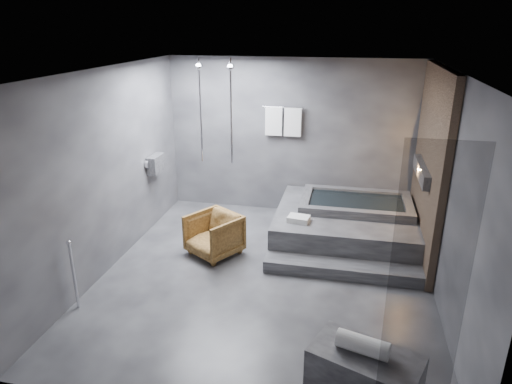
# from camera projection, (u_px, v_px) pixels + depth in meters

# --- Properties ---
(room) EXTENTS (5.00, 5.04, 2.82)m
(room) POSITION_uv_depth(u_px,v_px,m) (299.00, 155.00, 5.94)
(room) COLOR #29292B
(room) RESTS_ON ground
(tub_deck) EXTENTS (2.20, 2.00, 0.50)m
(tub_deck) POSITION_uv_depth(u_px,v_px,m) (345.00, 225.00, 7.43)
(tub_deck) COLOR #2D2D2F
(tub_deck) RESTS_ON ground
(tub_step) EXTENTS (2.20, 0.36, 0.18)m
(tub_step) POSITION_uv_depth(u_px,v_px,m) (342.00, 269.00, 6.41)
(tub_step) COLOR #2D2D2F
(tub_step) RESTS_ON ground
(concrete_bench) EXTENTS (1.14, 0.89, 0.45)m
(concrete_bench) POSITION_uv_depth(u_px,v_px,m) (364.00, 373.00, 4.33)
(concrete_bench) COLOR #2E2E30
(concrete_bench) RESTS_ON ground
(driftwood_chair) EXTENTS (0.96, 0.97, 0.65)m
(driftwood_chair) POSITION_uv_depth(u_px,v_px,m) (214.00, 235.00, 6.92)
(driftwood_chair) COLOR #482D12
(driftwood_chair) RESTS_ON ground
(rolled_towel) EXTENTS (0.52, 0.31, 0.18)m
(rolled_towel) POSITION_uv_depth(u_px,v_px,m) (363.00, 345.00, 4.23)
(rolled_towel) COLOR white
(rolled_towel) RESTS_ON concrete_bench
(deck_towel) EXTENTS (0.35, 0.28, 0.09)m
(deck_towel) POSITION_uv_depth(u_px,v_px,m) (299.00, 219.00, 6.94)
(deck_towel) COLOR silver
(deck_towel) RESTS_ON tub_deck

